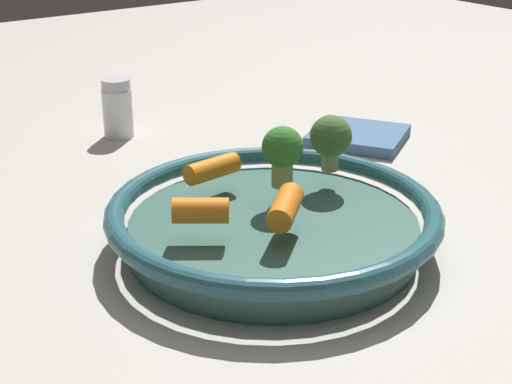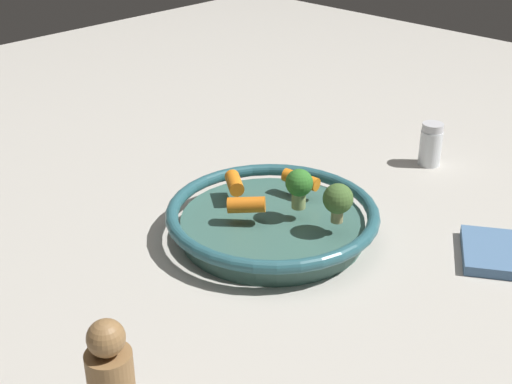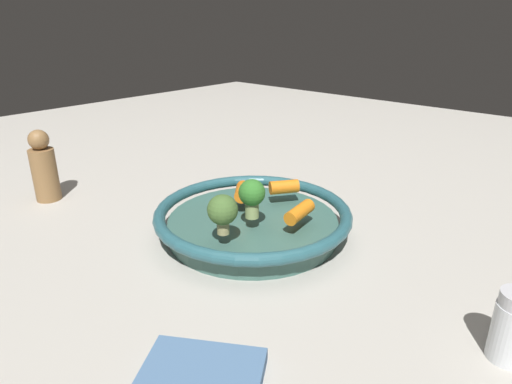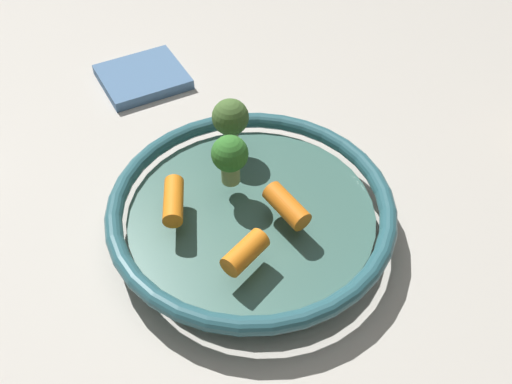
{
  "view_description": "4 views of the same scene",
  "coord_description": "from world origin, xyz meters",
  "px_view_note": "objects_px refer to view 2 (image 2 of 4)",
  "views": [
    {
      "loc": [
        0.49,
        -0.37,
        0.31
      ],
      "look_at": [
        0.01,
        -0.03,
        0.06
      ],
      "focal_mm": 54.57,
      "sensor_mm": 36.0,
      "label": 1
    },
    {
      "loc": [
        0.63,
        0.58,
        0.5
      ],
      "look_at": [
        0.01,
        -0.02,
        0.06
      ],
      "focal_mm": 50.0,
      "sensor_mm": 36.0,
      "label": 2
    },
    {
      "loc": [
        -0.4,
        0.44,
        0.31
      ],
      "look_at": [
        -0.01,
        -0.0,
        0.07
      ],
      "focal_mm": 30.91,
      "sensor_mm": 36.0,
      "label": 3
    },
    {
      "loc": [
        0.03,
        -0.4,
        0.47
      ],
      "look_at": [
        0.01,
        -0.02,
        0.08
      ],
      "focal_mm": 40.95,
      "sensor_mm": 36.0,
      "label": 4
    }
  ],
  "objects_px": {
    "baby_carrot_center": "(246,205)",
    "broccoli_floret_mid": "(299,185)",
    "broccoli_floret_small": "(338,200)",
    "pepper_mill": "(111,384)",
    "salt_shaker": "(431,145)",
    "baby_carrot_near_rim": "(301,180)",
    "baby_carrot_back": "(232,184)",
    "serving_bowl": "(272,220)",
    "dish_towel": "(501,253)"
  },
  "relations": [
    {
      "from": "broccoli_floret_mid",
      "to": "salt_shaker",
      "type": "relative_size",
      "value": 0.77
    },
    {
      "from": "serving_bowl",
      "to": "baby_carrot_center",
      "type": "height_order",
      "value": "baby_carrot_center"
    },
    {
      "from": "baby_carrot_near_rim",
      "to": "baby_carrot_back",
      "type": "bearing_deg",
      "value": -37.02
    },
    {
      "from": "baby_carrot_near_rim",
      "to": "salt_shaker",
      "type": "xyz_separation_m",
      "value": [
        -0.28,
        0.04,
        -0.02
      ]
    },
    {
      "from": "serving_bowl",
      "to": "dish_towel",
      "type": "height_order",
      "value": "serving_bowl"
    },
    {
      "from": "baby_carrot_near_rim",
      "to": "broccoli_floret_small",
      "type": "distance_m",
      "value": 0.11
    },
    {
      "from": "salt_shaker",
      "to": "baby_carrot_near_rim",
      "type": "bearing_deg",
      "value": -8.68
    },
    {
      "from": "pepper_mill",
      "to": "dish_towel",
      "type": "bearing_deg",
      "value": 168.06
    },
    {
      "from": "broccoli_floret_small",
      "to": "pepper_mill",
      "type": "distance_m",
      "value": 0.4
    },
    {
      "from": "pepper_mill",
      "to": "baby_carrot_near_rim",
      "type": "bearing_deg",
      "value": -160.42
    },
    {
      "from": "baby_carrot_center",
      "to": "salt_shaker",
      "type": "distance_m",
      "value": 0.39
    },
    {
      "from": "baby_carrot_near_rim",
      "to": "dish_towel",
      "type": "relative_size",
      "value": 0.5
    },
    {
      "from": "baby_carrot_back",
      "to": "broccoli_floret_mid",
      "type": "relative_size",
      "value": 0.81
    },
    {
      "from": "baby_carrot_near_rim",
      "to": "baby_carrot_center",
      "type": "relative_size",
      "value": 1.09
    },
    {
      "from": "baby_carrot_near_rim",
      "to": "broccoli_floret_small",
      "type": "xyz_separation_m",
      "value": [
        0.05,
        0.1,
        0.02
      ]
    },
    {
      "from": "broccoli_floret_mid",
      "to": "baby_carrot_center",
      "type": "bearing_deg",
      "value": -35.62
    },
    {
      "from": "serving_bowl",
      "to": "pepper_mill",
      "type": "relative_size",
      "value": 2.29
    },
    {
      "from": "dish_towel",
      "to": "broccoli_floret_small",
      "type": "bearing_deg",
      "value": -50.43
    },
    {
      "from": "baby_carrot_back",
      "to": "serving_bowl",
      "type": "bearing_deg",
      "value": 93.18
    },
    {
      "from": "baby_carrot_near_rim",
      "to": "broccoli_floret_mid",
      "type": "bearing_deg",
      "value": 38.36
    },
    {
      "from": "baby_carrot_back",
      "to": "pepper_mill",
      "type": "height_order",
      "value": "pepper_mill"
    },
    {
      "from": "baby_carrot_back",
      "to": "baby_carrot_near_rim",
      "type": "xyz_separation_m",
      "value": [
        -0.08,
        0.06,
        -0.0
      ]
    },
    {
      "from": "broccoli_floret_small",
      "to": "pepper_mill",
      "type": "height_order",
      "value": "pepper_mill"
    },
    {
      "from": "dish_towel",
      "to": "baby_carrot_center",
      "type": "bearing_deg",
      "value": -53.25
    },
    {
      "from": "serving_bowl",
      "to": "dish_towel",
      "type": "xyz_separation_m",
      "value": [
        -0.17,
        0.26,
        -0.02
      ]
    },
    {
      "from": "serving_bowl",
      "to": "baby_carrot_center",
      "type": "bearing_deg",
      "value": -22.79
    },
    {
      "from": "baby_carrot_center",
      "to": "dish_towel",
      "type": "relative_size",
      "value": 0.46
    },
    {
      "from": "broccoli_floret_mid",
      "to": "dish_towel",
      "type": "distance_m",
      "value": 0.28
    },
    {
      "from": "baby_carrot_center",
      "to": "broccoli_floret_mid",
      "type": "bearing_deg",
      "value": 144.38
    },
    {
      "from": "salt_shaker",
      "to": "pepper_mill",
      "type": "bearing_deg",
      "value": 8.97
    },
    {
      "from": "pepper_mill",
      "to": "salt_shaker",
      "type": "bearing_deg",
      "value": -171.03
    },
    {
      "from": "broccoli_floret_mid",
      "to": "dish_towel",
      "type": "bearing_deg",
      "value": 122.14
    },
    {
      "from": "broccoli_floret_small",
      "to": "broccoli_floret_mid",
      "type": "height_order",
      "value": "broccoli_floret_mid"
    },
    {
      "from": "broccoli_floret_mid",
      "to": "pepper_mill",
      "type": "xyz_separation_m",
      "value": [
        0.39,
        0.12,
        -0.02
      ]
    },
    {
      "from": "baby_carrot_center",
      "to": "salt_shaker",
      "type": "relative_size",
      "value": 0.68
    },
    {
      "from": "salt_shaker",
      "to": "dish_towel",
      "type": "bearing_deg",
      "value": 50.07
    },
    {
      "from": "serving_bowl",
      "to": "baby_carrot_near_rim",
      "type": "xyz_separation_m",
      "value": [
        -0.07,
        -0.01,
        0.03
      ]
    },
    {
      "from": "baby_carrot_back",
      "to": "dish_towel",
      "type": "height_order",
      "value": "baby_carrot_back"
    },
    {
      "from": "serving_bowl",
      "to": "baby_carrot_back",
      "type": "distance_m",
      "value": 0.08
    },
    {
      "from": "broccoli_floret_small",
      "to": "baby_carrot_center",
      "type": "bearing_deg",
      "value": -58.31
    },
    {
      "from": "broccoli_floret_mid",
      "to": "baby_carrot_near_rim",
      "type": "bearing_deg",
      "value": -141.64
    },
    {
      "from": "baby_carrot_back",
      "to": "broccoli_floret_small",
      "type": "xyz_separation_m",
      "value": [
        -0.03,
        0.16,
        0.02
      ]
    },
    {
      "from": "baby_carrot_center",
      "to": "salt_shaker",
      "type": "bearing_deg",
      "value": 173.65
    },
    {
      "from": "baby_carrot_back",
      "to": "baby_carrot_center",
      "type": "relative_size",
      "value": 0.91
    },
    {
      "from": "broccoli_floret_mid",
      "to": "salt_shaker",
      "type": "xyz_separation_m",
      "value": [
        -0.33,
        0.0,
        -0.04
      ]
    },
    {
      "from": "serving_bowl",
      "to": "broccoli_floret_small",
      "type": "bearing_deg",
      "value": 107.74
    },
    {
      "from": "baby_carrot_back",
      "to": "salt_shaker",
      "type": "xyz_separation_m",
      "value": [
        -0.36,
        0.1,
        -0.02
      ]
    },
    {
      "from": "baby_carrot_back",
      "to": "baby_carrot_near_rim",
      "type": "bearing_deg",
      "value": 142.98
    },
    {
      "from": "pepper_mill",
      "to": "dish_towel",
      "type": "relative_size",
      "value": 1.17
    },
    {
      "from": "baby_carrot_center",
      "to": "broccoli_floret_small",
      "type": "xyz_separation_m",
      "value": [
        -0.06,
        0.1,
        0.02
      ]
    }
  ]
}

